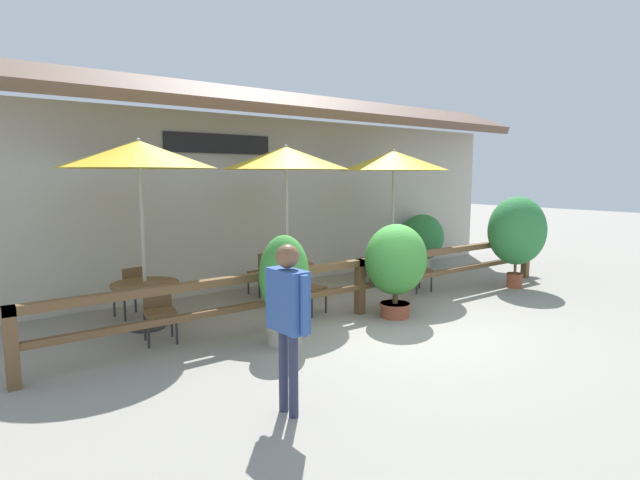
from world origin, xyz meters
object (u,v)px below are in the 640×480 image
Objects in this scene: dining_table_near at (145,292)px; chair_middle_wallside at (263,271)px; patio_umbrella_near at (139,155)px; potted_plant_corner_fern at (422,238)px; potted_plant_entrance_palm at (517,231)px; pedestrian at (288,307)px; potted_plant_broad_leaf at (396,262)px; chair_near_wallside at (131,289)px; chair_middle_streetside at (308,285)px; dining_table_middle at (287,272)px; chair_far_wallside at (370,258)px; chair_far_streetside at (416,267)px; patio_umbrella_far at (394,161)px; chair_near_streetside at (159,308)px; dining_table_far at (392,258)px; patio_umbrella_middle at (286,158)px; potted_plant_tall_tropical at (284,282)px.

chair_middle_wallside reaches higher than dining_table_near.
patio_umbrella_near is 7.91m from potted_plant_corner_fern.
potted_plant_entrance_palm is 1.13× the size of pedestrian.
potted_plant_broad_leaf is at bearing -143.27° from potted_plant_corner_fern.
chair_middle_streetside is (2.54, -1.52, 0.00)m from chair_near_wallside.
dining_table_middle is 4.45m from pedestrian.
chair_far_wallside is (2.81, 1.46, 0.00)m from chair_middle_streetside.
potted_plant_corner_fern is at bearing 172.31° from chair_near_wallside.
potted_plant_broad_leaf is at bearing 133.11° from chair_near_wallside.
chair_far_streetside is 0.55× the size of potted_plant_broad_leaf.
chair_middle_streetside is 1.58m from chair_middle_wallside.
patio_umbrella_far is (2.75, -0.83, 2.19)m from chair_middle_wallside.
chair_far_streetside is at bearing -15.67° from dining_table_middle.
potted_plant_entrance_palm is 7.23m from pedestrian.
potted_plant_corner_fern is (7.59, 1.12, -1.95)m from patio_umbrella_near.
potted_plant_entrance_palm reaches higher than chair_far_streetside.
patio_umbrella_near reaches higher than potted_plant_broad_leaf.
patio_umbrella_near is at bearing 97.26° from chair_near_streetside.
potted_plant_corner_fern is (7.59, 1.12, 0.15)m from dining_table_near.
potted_plant_entrance_palm is (4.58, -1.83, 0.62)m from dining_table_middle.
dining_table_middle is at bearing 26.06° from chair_near_streetside.
dining_table_near is at bearing 97.26° from chair_near_streetside.
chair_far_streetside is at bearing -90.56° from dining_table_far.
patio_umbrella_middle is at bearing 116.45° from potted_plant_broad_leaf.
chair_middle_wallside is 2.99m from potted_plant_tall_tropical.
patio_umbrella_far is (2.70, -0.04, 2.10)m from dining_table_middle.
patio_umbrella_middle is 2.14× the size of potted_plant_corner_fern.
patio_umbrella_near is 1.00× the size of patio_umbrella_middle.
dining_table_far is 0.75× the size of potted_plant_corner_fern.
potted_plant_corner_fern is at bearing 82.57° from potted_plant_entrance_palm.
potted_plant_corner_fern is at bearing 25.81° from potted_plant_tall_tropical.
potted_plant_entrance_palm is (4.67, -1.04, 0.71)m from chair_middle_streetside.
chair_middle_streetside is 3.77m from pedestrian.
chair_near_streetside is at bearing -93.27° from patio_umbrella_near.
pedestrian is at bearing -141.89° from chair_middle_streetside.
chair_middle_wallside is at bearing 93.58° from patio_umbrella_middle.
chair_near_streetside and chair_middle_wallside have the same top height.
chair_near_wallside is at bearing 171.71° from dining_table_far.
potted_plant_broad_leaf reaches higher than chair_far_streetside.
potted_plant_tall_tropical is 6.94m from potted_plant_corner_fern.
chair_far_streetside is at bearing 150.27° from potted_plant_entrance_palm.
chair_near_wallside is at bearing 164.38° from dining_table_middle.
patio_umbrella_middle is 2.88× the size of dining_table_far.
potted_plant_broad_leaf is (3.57, -1.88, 0.36)m from dining_table_near.
dining_table_middle is 1.17× the size of chair_far_streetside.
patio_umbrella_near is 5.73m from dining_table_far.
patio_umbrella_far is (5.33, -0.78, 2.19)m from chair_near_wallside.
potted_plant_corner_fern is 8.81m from pedestrian.
chair_near_wallside is 1.00× the size of chair_middle_streetside.
chair_near_wallside is at bearing 90.05° from dining_table_near.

